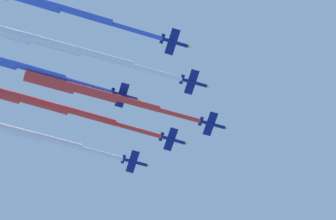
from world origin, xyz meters
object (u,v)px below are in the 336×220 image
jet_lead (92,93)px  jet_starboard_inner (51,44)px  jet_port_mid (15,131)px  jet_port_inner (39,103)px  jet_starboard_mid (28,0)px

jet_lead → jet_starboard_inner: 19.78m
jet_port_mid → jet_port_inner: bearing=-69.1°
jet_lead → jet_port_inner: 18.83m
jet_starboard_inner → jet_port_mid: size_ratio=1.12×
jet_port_mid → jet_starboard_mid: 44.79m
jet_lead → jet_port_mid: size_ratio=0.98×
jet_starboard_inner → jet_port_mid: (-2.18, 33.02, -1.79)m
jet_port_inner → jet_starboard_inner: (-2.35, -21.13, -0.13)m
jet_starboard_inner → jet_starboard_mid: jet_starboard_mid is taller
jet_port_inner → jet_starboard_inner: bearing=-96.4°
jet_lead → jet_port_mid: bearing=129.4°
jet_port_inner → jet_starboard_mid: (-12.56, -32.13, 0.16)m
jet_lead → jet_port_mid: jet_port_mid is taller
jet_port_inner → jet_port_mid: (-4.53, 11.89, -1.92)m
jet_port_mid → jet_starboard_mid: jet_starboard_mid is taller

